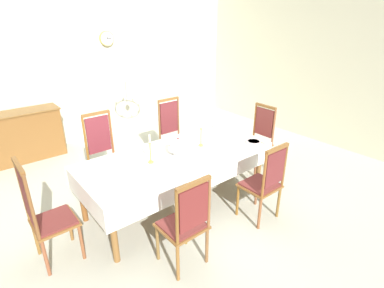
{
  "coord_description": "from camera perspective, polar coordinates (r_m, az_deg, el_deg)",
  "views": [
    {
      "loc": [
        -2.08,
        -2.93,
        2.44
      ],
      "look_at": [
        0.2,
        -0.14,
        0.87
      ],
      "focal_mm": 27.83,
      "sensor_mm": 36.0,
      "label": 1
    }
  ],
  "objects": [
    {
      "name": "candlestick_east",
      "position": [
        4.08,
        1.74,
        1.58
      ],
      "size": [
        0.07,
        0.07,
        0.37
      ],
      "color": "gold",
      "rests_on": "tablecloth"
    },
    {
      "name": "spoon_secondary",
      "position": [
        4.92,
        5.59,
        3.55
      ],
      "size": [
        0.03,
        0.18,
        0.01
      ],
      "rotation": [
        0.0,
        0.0,
        0.06
      ],
      "color": "gold",
      "rests_on": "tablecloth"
    },
    {
      "name": "chair_head_west",
      "position": [
        3.42,
        -26.41,
        -11.94
      ],
      "size": [
        0.42,
        0.44,
        1.2
      ],
      "rotation": [
        0.0,
        0.0,
        -1.57
      ],
      "color": "brown",
      "rests_on": "ground"
    },
    {
      "name": "bowl_near_right",
      "position": [
        4.83,
        4.92,
        3.36
      ],
      "size": [
        0.16,
        0.16,
        0.03
      ],
      "color": "white",
      "rests_on": "tablecloth"
    },
    {
      "name": "spoon_primary",
      "position": [
        4.4,
        12.52,
        0.62
      ],
      "size": [
        0.03,
        0.18,
        0.01
      ],
      "rotation": [
        0.0,
        0.0,
        -0.09
      ],
      "color": "gold",
      "rests_on": "tablecloth"
    },
    {
      "name": "chair_north_a",
      "position": [
        4.49,
        -16.49,
        -1.88
      ],
      "size": [
        0.44,
        0.42,
        1.19
      ],
      "rotation": [
        0.0,
        0.0,
        3.14
      ],
      "color": "brown",
      "rests_on": "ground"
    },
    {
      "name": "bowl_near_left",
      "position": [
        4.28,
        11.71,
        0.34
      ],
      "size": [
        0.2,
        0.2,
        0.05
      ],
      "color": "white",
      "rests_on": "tablecloth"
    },
    {
      "name": "chair_head_east",
      "position": [
        5.08,
        12.55,
        1.16
      ],
      "size": [
        0.42,
        0.44,
        1.1
      ],
      "rotation": [
        0.0,
        0.0,
        1.57
      ],
      "color": "brown",
      "rests_on": "ground"
    },
    {
      "name": "right_wall",
      "position": [
        6.51,
        24.65,
        15.36
      ],
      "size": [
        0.08,
        6.16,
        3.49
      ],
      "primitive_type": "cube",
      "color": "beige",
      "rests_on": "ground"
    },
    {
      "name": "sideboard",
      "position": [
        6.11,
        -30.21,
        1.21
      ],
      "size": [
        1.44,
        0.48,
        0.9
      ],
      "rotation": [
        0.0,
        0.0,
        3.14
      ],
      "color": "brown",
      "rests_on": "ground"
    },
    {
      "name": "chair_south_a",
      "position": [
        3.06,
        -1.24,
        -14.7
      ],
      "size": [
        0.44,
        0.42,
        1.07
      ],
      "color": "brown",
      "rests_on": "ground"
    },
    {
      "name": "candlestick_west",
      "position": [
        3.64,
        -7.99,
        -1.42
      ],
      "size": [
        0.07,
        0.07,
        0.37
      ],
      "color": "gold",
      "rests_on": "tablecloth"
    },
    {
      "name": "chair_north_b",
      "position": [
        5.03,
        -3.57,
        1.85
      ],
      "size": [
        0.44,
        0.42,
        1.19
      ],
      "rotation": [
        0.0,
        0.0,
        3.14
      ],
      "color": "brown",
      "rests_on": "ground"
    },
    {
      "name": "dining_table",
      "position": [
        3.94,
        -2.78,
        -2.86
      ],
      "size": [
        2.53,
        1.1,
        0.76
      ],
      "color": "brown",
      "rests_on": "ground"
    },
    {
      "name": "chair_south_b",
      "position": [
        3.81,
        13.69,
        -7.02
      ],
      "size": [
        0.44,
        0.42,
        1.06
      ],
      "color": "brown",
      "rests_on": "ground"
    },
    {
      "name": "ground",
      "position": [
        4.35,
        -3.21,
        -10.92
      ],
      "size": [
        7.29,
        6.16,
        0.04
      ],
      "primitive_type": "cube",
      "color": "#B6B9A9"
    },
    {
      "name": "tablecloth",
      "position": [
        3.94,
        -2.79,
        -2.71
      ],
      "size": [
        2.55,
        1.12,
        0.29
      ],
      "color": "white",
      "rests_on": "dining_table"
    },
    {
      "name": "mounted_clock",
      "position": [
        6.56,
        -16.04,
        18.85
      ],
      "size": [
        0.29,
        0.06,
        0.29
      ],
      "color": "#D1B251"
    },
    {
      "name": "back_wall",
      "position": [
        6.44,
        -20.93,
        15.85
      ],
      "size": [
        7.29,
        0.08,
        3.49
      ],
      "primitive_type": "cube",
      "color": "beige",
      "rests_on": "ground"
    },
    {
      "name": "soup_tureen",
      "position": [
        3.87,
        -2.67,
        -0.37
      ],
      "size": [
        0.28,
        0.28,
        0.23
      ],
      "color": "white",
      "rests_on": "tablecloth"
    }
  ]
}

